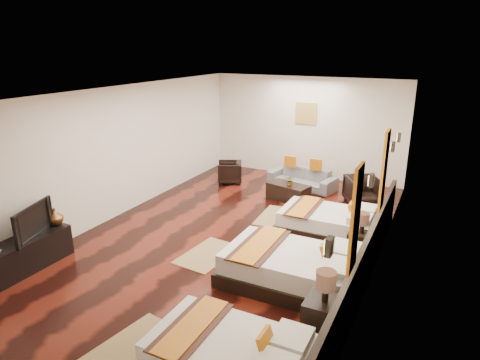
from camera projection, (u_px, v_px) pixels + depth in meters
The scene contains 29 objects.
floor at pixel (226, 240), 8.12m from camera, with size 5.50×9.50×0.01m, color black.
ceiling at pixel (224, 94), 7.26m from camera, with size 5.50×9.50×0.01m, color white.
back_wall at pixel (306, 128), 11.74m from camera, with size 5.50×0.01×2.80m, color silver.
left_wall at pixel (111, 155), 8.85m from camera, with size 0.01×9.50×2.80m, color silver.
right_wall at pixel (381, 194), 6.53m from camera, with size 0.01×9.50×2.80m, color silver.
headboard_panel at pixel (362, 271), 6.16m from camera, with size 0.08×6.60×0.90m, color black.
bed_near at pixel (231, 356), 4.76m from camera, with size 1.88×1.18×0.72m.
bed_mid at pixel (295, 268), 6.56m from camera, with size 2.19×1.38×0.84m.
bed_far at pixel (329, 222), 8.35m from camera, with size 1.91×1.20×0.73m.
nightstand_a at pixel (324, 314), 5.37m from camera, with size 0.48×0.48×0.94m.
nightstand_b at pixel (361, 242), 7.42m from camera, with size 0.42×0.42×0.84m.
jute_mat_near at pixel (133, 348), 5.24m from camera, with size 0.75×1.20×0.01m, color #94794B.
jute_mat_mid at pixel (208, 254), 7.57m from camera, with size 0.75×1.20×0.01m, color #94794B.
jute_mat_far at pixel (277, 217), 9.23m from camera, with size 0.75×1.20×0.01m, color #94794B.
tv_console at pixel (19, 257), 6.91m from camera, with size 0.50×1.80×0.55m, color black.
tv at pixel (28, 221), 6.92m from camera, with size 0.99×0.13×0.57m, color black.
figurine at pixel (55, 217), 7.45m from camera, with size 0.29×0.29×0.31m, color brown.
sofa at pixel (302, 178), 11.07m from camera, with size 1.78×0.70×0.52m, color slate.
armchair_left at pixel (230, 172), 11.45m from camera, with size 0.63×0.64×0.59m, color black.
armchair_right at pixel (362, 190), 9.90m from camera, with size 0.72×0.74×0.67m, color black.
coffee_table at pixel (288, 192), 10.19m from camera, with size 1.00×0.50×0.40m, color black.
table_plant at pixel (290, 180), 10.02m from camera, with size 0.22×0.19×0.24m, color #236220.
orange_panel_a at pixel (355, 219), 4.82m from camera, with size 0.04×0.40×1.30m, color #D86014.
orange_panel_b at pixel (384, 170), 6.70m from camera, with size 0.04×0.40×1.30m, color #D86014.
sconce_near at pixel (329, 247), 3.85m from camera, with size 0.07×0.12×0.18m.
sconce_mid at pixel (371, 180), 5.73m from camera, with size 0.07×0.12×0.18m.
sconce_far at pixel (393, 147), 7.60m from camera, with size 0.07×0.12×0.18m.
sconce_lounge at pixel (399, 137), 8.37m from camera, with size 0.07×0.12×0.18m.
gold_artwork at pixel (306, 113), 11.60m from camera, with size 0.60×0.04×0.60m, color #AD873F.
Camera 1 is at (3.52, -6.48, 3.62)m, focal length 31.39 mm.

